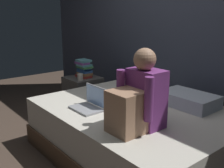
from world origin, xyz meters
TOP-DOWN VIEW (x-y plane):
  - ground_plane at (0.00, 0.00)m, footprint 8.00×8.00m
  - wall_back at (0.00, 1.20)m, footprint 5.60×0.10m
  - bed at (0.20, 0.30)m, footprint 2.00×1.50m
  - nightstand at (-1.10, 0.52)m, footprint 0.44×0.46m
  - person_sitting at (0.57, -0.03)m, footprint 0.39×0.44m
  - laptop at (-0.05, -0.07)m, footprint 0.32×0.23m
  - pillow at (0.50, 0.75)m, footprint 0.56×0.36m
  - book_stack at (-1.09, 0.54)m, footprint 0.24×0.16m
  - mug at (-0.97, 0.40)m, footprint 0.08×0.08m

SIDE VIEW (x-z plane):
  - ground_plane at x=0.00m, z-range 0.00..0.00m
  - bed at x=0.20m, z-range 0.00..0.52m
  - nightstand at x=-1.10m, z-range 0.00..0.56m
  - laptop at x=-0.05m, z-range 0.47..0.69m
  - pillow at x=0.50m, z-range 0.53..0.66m
  - mug at x=-0.97m, z-range 0.56..0.65m
  - book_stack at x=-1.09m, z-range 0.56..0.81m
  - person_sitting at x=0.57m, z-range 0.45..1.10m
  - wall_back at x=0.00m, z-range 0.00..2.70m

